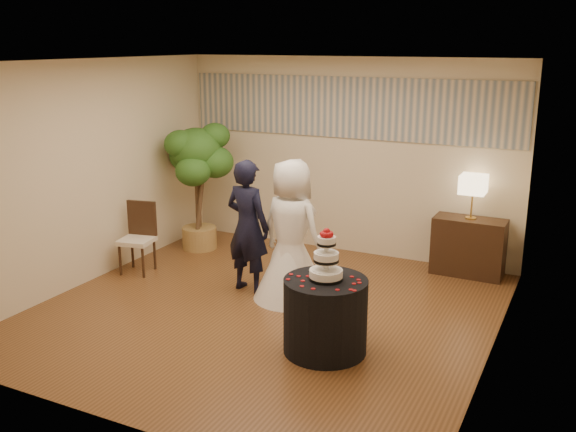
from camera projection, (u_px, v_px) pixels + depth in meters
The scene contains 15 objects.
floor at pixel (265, 311), 7.38m from camera, with size 5.00×5.00×0.00m, color brown.
ceiling at pixel (262, 61), 6.64m from camera, with size 5.00×5.00×0.00m, color white.
wall_back at pixel (347, 157), 9.17m from camera, with size 5.00×0.06×2.80m, color beige.
wall_front at pixel (107, 261), 4.85m from camera, with size 5.00×0.06×2.80m, color beige.
wall_left at pixel (89, 173), 8.07m from camera, with size 0.06×5.00×2.80m, color beige.
wall_right at pixel (501, 220), 5.94m from camera, with size 0.06×5.00×2.80m, color beige.
mural_border at pixel (347, 108), 8.97m from camera, with size 4.90×0.02×0.85m, color #9C998E.
groom at pixel (248, 226), 7.79m from camera, with size 0.60×0.40×1.65m, color black.
bride at pixel (291, 230), 7.54m from camera, with size 0.92×0.92×1.70m, color white.
cake_table at pixel (325, 316), 6.33m from camera, with size 0.83×0.83×0.76m, color black.
wedding_cake at pixel (326, 254), 6.16m from camera, with size 0.33×0.33×0.52m, color white, non-canonical shape.
console at pixel (468, 247), 8.44m from camera, with size 0.92×0.41×0.77m, color #321F12.
table_lamp at pixel (472, 197), 8.26m from camera, with size 0.32×0.32×0.58m, color beige, non-canonical shape.
ficus_tree at pixel (198, 186), 9.37m from camera, with size 0.91×0.91×1.91m, color #2D5C1D, non-canonical shape.
side_chair at pixel (136, 239), 8.50m from camera, with size 0.43×0.45×0.94m, color #321F12, non-canonical shape.
Camera 1 is at (3.26, -6.01, 3.01)m, focal length 40.00 mm.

